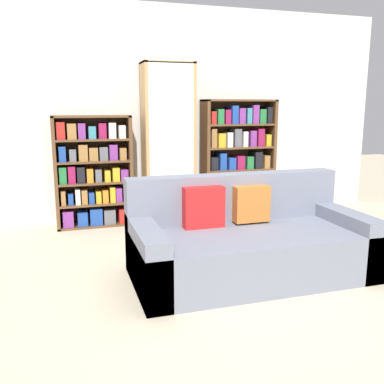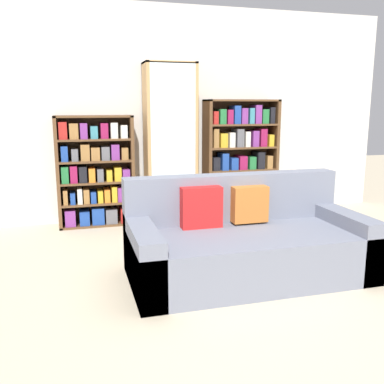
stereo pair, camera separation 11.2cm
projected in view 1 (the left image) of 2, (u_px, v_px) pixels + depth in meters
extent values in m
plane|color=beige|center=(252.00, 299.00, 3.30)|extent=(16.00, 16.00, 0.00)
cube|color=beige|center=(168.00, 114.00, 5.53)|extent=(6.03, 0.06, 2.70)
cube|color=slate|center=(251.00, 254.00, 3.69)|extent=(2.02, 0.97, 0.41)
cube|color=slate|center=(234.00, 197.00, 3.97)|extent=(2.02, 0.20, 0.43)
cube|color=slate|center=(147.00, 258.00, 3.41)|extent=(0.20, 0.97, 0.53)
cube|color=slate|center=(341.00, 238.00, 3.94)|extent=(0.20, 0.97, 0.53)
cube|color=red|center=(204.00, 207.00, 3.72)|extent=(0.36, 0.12, 0.36)
cube|color=#B76628|center=(251.00, 204.00, 3.85)|extent=(0.32, 0.12, 0.32)
cube|color=brown|center=(56.00, 173.00, 5.06)|extent=(0.04, 0.32, 1.35)
cube|color=brown|center=(130.00, 170.00, 5.31)|extent=(0.04, 0.32, 1.35)
cube|color=brown|center=(91.00, 116.00, 5.05)|extent=(0.92, 0.32, 0.02)
cube|color=brown|center=(96.00, 224.00, 5.32)|extent=(0.92, 0.32, 0.02)
cube|color=brown|center=(93.00, 170.00, 5.33)|extent=(0.92, 0.01, 1.35)
cube|color=brown|center=(95.00, 203.00, 5.26)|extent=(0.84, 0.32, 0.02)
cube|color=brown|center=(94.00, 182.00, 5.21)|extent=(0.84, 0.32, 0.02)
cube|color=brown|center=(93.00, 161.00, 5.16)|extent=(0.84, 0.32, 0.02)
cube|color=brown|center=(92.00, 139.00, 5.11)|extent=(0.84, 0.32, 0.02)
cube|color=#7A3384|center=(68.00, 218.00, 5.19)|extent=(0.12, 0.24, 0.20)
cube|color=#1E4293|center=(82.00, 218.00, 5.24)|extent=(0.12, 0.24, 0.17)
cube|color=#1E4293|center=(96.00, 216.00, 5.28)|extent=(0.15, 0.24, 0.20)
cube|color=#5B5B60|center=(109.00, 216.00, 5.33)|extent=(0.14, 0.24, 0.18)
cube|color=#AD231E|center=(122.00, 215.00, 5.38)|extent=(0.11, 0.24, 0.18)
cube|color=olive|center=(63.00, 197.00, 5.13)|extent=(0.05, 0.24, 0.17)
cube|color=#1E4293|center=(71.00, 198.00, 5.15)|extent=(0.06, 0.24, 0.13)
cube|color=beige|center=(78.00, 196.00, 5.17)|extent=(0.06, 0.24, 0.19)
cube|color=olive|center=(84.00, 196.00, 5.20)|extent=(0.07, 0.24, 0.17)
cube|color=#1E4293|center=(91.00, 197.00, 5.22)|extent=(0.06, 0.24, 0.14)
cube|color=gold|center=(98.00, 196.00, 5.25)|extent=(0.06, 0.24, 0.15)
cube|color=orange|center=(105.00, 195.00, 5.27)|extent=(0.07, 0.24, 0.16)
cube|color=gold|center=(112.00, 194.00, 5.29)|extent=(0.06, 0.24, 0.19)
cube|color=#7A3384|center=(118.00, 194.00, 5.31)|extent=(0.07, 0.24, 0.17)
cube|color=#7A3384|center=(125.00, 195.00, 5.34)|extent=(0.06, 0.24, 0.15)
cube|color=#237038|center=(63.00, 175.00, 5.08)|extent=(0.08, 0.24, 0.20)
cube|color=#8E1947|center=(71.00, 174.00, 5.10)|extent=(0.08, 0.24, 0.20)
cube|color=black|center=(81.00, 174.00, 5.14)|extent=(0.09, 0.24, 0.19)
cube|color=orange|center=(90.00, 175.00, 5.17)|extent=(0.07, 0.24, 0.17)
cube|color=#5B5B60|center=(98.00, 175.00, 5.20)|extent=(0.07, 0.24, 0.15)
cube|color=gold|center=(107.00, 175.00, 5.23)|extent=(0.07, 0.24, 0.14)
cube|color=gold|center=(115.00, 174.00, 5.26)|extent=(0.08, 0.24, 0.17)
cube|color=#7A3384|center=(123.00, 174.00, 5.29)|extent=(0.09, 0.24, 0.14)
cube|color=#1E4293|center=(62.00, 154.00, 5.03)|extent=(0.08, 0.24, 0.18)
cube|color=#5B5B60|center=(72.00, 155.00, 5.07)|extent=(0.08, 0.24, 0.14)
cube|color=olive|center=(83.00, 152.00, 5.09)|extent=(0.10, 0.24, 0.20)
cube|color=olive|center=(93.00, 154.00, 5.13)|extent=(0.10, 0.24, 0.16)
cube|color=#5B5B60|center=(103.00, 153.00, 5.17)|extent=(0.10, 0.24, 0.16)
cube|color=#7A3384|center=(113.00, 152.00, 5.20)|extent=(0.09, 0.24, 0.19)
cube|color=olive|center=(122.00, 153.00, 5.23)|extent=(0.08, 0.24, 0.14)
cube|color=#AD231E|center=(61.00, 131.00, 4.97)|extent=(0.09, 0.24, 0.20)
cube|color=olive|center=(71.00, 131.00, 5.01)|extent=(0.10, 0.24, 0.18)
cube|color=#7A3384|center=(81.00, 131.00, 5.04)|extent=(0.08, 0.24, 0.18)
cube|color=teal|center=(92.00, 132.00, 5.08)|extent=(0.08, 0.24, 0.15)
cube|color=#8E1947|center=(102.00, 131.00, 5.11)|extent=(0.09, 0.24, 0.18)
cube|color=beige|center=(112.00, 130.00, 5.14)|extent=(0.08, 0.24, 0.19)
cube|color=beige|center=(121.00, 131.00, 5.18)|extent=(0.08, 0.24, 0.16)
cube|color=tan|center=(145.00, 144.00, 5.29)|extent=(0.04, 0.36, 1.98)
cube|color=tan|center=(191.00, 143.00, 5.46)|extent=(0.04, 0.36, 1.98)
cube|color=tan|center=(167.00, 63.00, 5.18)|extent=(0.63, 0.36, 0.02)
cube|color=tan|center=(169.00, 219.00, 5.57)|extent=(0.63, 0.36, 0.02)
cube|color=tan|center=(165.00, 143.00, 5.53)|extent=(0.63, 0.01, 1.98)
cube|color=silver|center=(172.00, 145.00, 5.21)|extent=(0.55, 0.01, 1.95)
cube|color=tan|center=(169.00, 189.00, 5.49)|extent=(0.55, 0.32, 0.02)
cube|color=tan|center=(168.00, 159.00, 5.41)|extent=(0.55, 0.32, 0.02)
cube|color=tan|center=(168.00, 128.00, 5.33)|extent=(0.55, 0.32, 0.02)
cube|color=tan|center=(168.00, 97.00, 5.26)|extent=(0.55, 0.32, 0.02)
cylinder|color=silver|center=(154.00, 216.00, 5.51)|extent=(0.01, 0.01, 0.09)
cone|color=silver|center=(154.00, 209.00, 5.49)|extent=(0.09, 0.09, 0.10)
cylinder|color=silver|center=(164.00, 215.00, 5.53)|extent=(0.01, 0.01, 0.09)
cone|color=silver|center=(164.00, 208.00, 5.51)|extent=(0.09, 0.09, 0.10)
cylinder|color=silver|center=(174.00, 214.00, 5.57)|extent=(0.01, 0.01, 0.09)
cone|color=silver|center=(174.00, 207.00, 5.55)|extent=(0.09, 0.09, 0.10)
cylinder|color=silver|center=(183.00, 214.00, 5.61)|extent=(0.01, 0.01, 0.09)
cone|color=silver|center=(183.00, 207.00, 5.59)|extent=(0.09, 0.09, 0.10)
cylinder|color=silver|center=(153.00, 186.00, 5.40)|extent=(0.01, 0.01, 0.08)
cone|color=silver|center=(152.00, 179.00, 5.39)|extent=(0.06, 0.06, 0.10)
cylinder|color=silver|center=(159.00, 185.00, 5.45)|extent=(0.01, 0.01, 0.08)
cone|color=silver|center=(159.00, 179.00, 5.44)|extent=(0.06, 0.06, 0.10)
cylinder|color=silver|center=(165.00, 185.00, 5.47)|extent=(0.01, 0.01, 0.08)
cone|color=silver|center=(165.00, 178.00, 5.46)|extent=(0.06, 0.06, 0.10)
cylinder|color=silver|center=(172.00, 185.00, 5.48)|extent=(0.01, 0.01, 0.08)
cone|color=silver|center=(172.00, 178.00, 5.46)|extent=(0.06, 0.06, 0.10)
cylinder|color=silver|center=(178.00, 184.00, 5.52)|extent=(0.01, 0.01, 0.08)
cone|color=silver|center=(178.00, 178.00, 5.50)|extent=(0.06, 0.06, 0.10)
cylinder|color=silver|center=(185.00, 184.00, 5.53)|extent=(0.01, 0.01, 0.08)
cone|color=silver|center=(185.00, 178.00, 5.51)|extent=(0.06, 0.06, 0.10)
cylinder|color=silver|center=(152.00, 156.00, 5.33)|extent=(0.01, 0.01, 0.07)
cone|color=silver|center=(152.00, 150.00, 5.32)|extent=(0.06, 0.06, 0.09)
cylinder|color=silver|center=(158.00, 155.00, 5.38)|extent=(0.01, 0.01, 0.07)
cone|color=silver|center=(158.00, 149.00, 5.37)|extent=(0.06, 0.06, 0.09)
cylinder|color=silver|center=(165.00, 156.00, 5.37)|extent=(0.01, 0.01, 0.07)
cone|color=silver|center=(165.00, 149.00, 5.36)|extent=(0.06, 0.06, 0.09)
cylinder|color=silver|center=(172.00, 155.00, 5.40)|extent=(0.01, 0.01, 0.07)
cone|color=silver|center=(172.00, 149.00, 5.38)|extent=(0.06, 0.06, 0.09)
cylinder|color=silver|center=(178.00, 155.00, 5.44)|extent=(0.01, 0.01, 0.07)
cone|color=silver|center=(178.00, 149.00, 5.42)|extent=(0.06, 0.06, 0.09)
cylinder|color=silver|center=(184.00, 155.00, 5.47)|extent=(0.01, 0.01, 0.07)
cone|color=silver|center=(184.00, 148.00, 5.46)|extent=(0.06, 0.06, 0.09)
cylinder|color=silver|center=(155.00, 125.00, 5.27)|extent=(0.01, 0.01, 0.07)
cone|color=silver|center=(155.00, 118.00, 5.25)|extent=(0.09, 0.09, 0.08)
cylinder|color=silver|center=(168.00, 124.00, 5.33)|extent=(0.01, 0.01, 0.07)
cone|color=silver|center=(168.00, 118.00, 5.32)|extent=(0.09, 0.09, 0.08)
cylinder|color=silver|center=(182.00, 124.00, 5.36)|extent=(0.01, 0.01, 0.07)
cone|color=silver|center=(182.00, 118.00, 5.34)|extent=(0.09, 0.09, 0.08)
cylinder|color=silver|center=(152.00, 93.00, 5.17)|extent=(0.01, 0.01, 0.07)
cone|color=silver|center=(151.00, 87.00, 5.16)|extent=(0.07, 0.07, 0.08)
cylinder|color=silver|center=(160.00, 93.00, 5.21)|extent=(0.01, 0.01, 0.07)
cone|color=silver|center=(160.00, 87.00, 5.20)|extent=(0.07, 0.07, 0.08)
cylinder|color=silver|center=(168.00, 93.00, 5.25)|extent=(0.01, 0.01, 0.07)
cone|color=silver|center=(168.00, 87.00, 5.23)|extent=(0.07, 0.07, 0.08)
cylinder|color=silver|center=(176.00, 93.00, 5.27)|extent=(0.01, 0.01, 0.07)
cone|color=silver|center=(176.00, 87.00, 5.26)|extent=(0.07, 0.07, 0.08)
cylinder|color=silver|center=(184.00, 93.00, 5.30)|extent=(0.01, 0.01, 0.07)
cone|color=silver|center=(184.00, 87.00, 5.28)|extent=(0.07, 0.07, 0.08)
cube|color=brown|center=(205.00, 160.00, 5.58)|extent=(0.04, 0.32, 1.54)
cube|color=brown|center=(270.00, 157.00, 5.85)|extent=(0.04, 0.32, 1.54)
cube|color=brown|center=(239.00, 100.00, 5.56)|extent=(0.98, 0.32, 0.02)
cube|color=brown|center=(237.00, 213.00, 5.86)|extent=(0.98, 0.32, 0.02)
cube|color=brown|center=(234.00, 157.00, 5.85)|extent=(0.98, 0.01, 1.54)
cube|color=brown|center=(237.00, 191.00, 5.80)|extent=(0.90, 0.32, 0.02)
cube|color=brown|center=(238.00, 169.00, 5.74)|extent=(0.90, 0.32, 0.02)
cube|color=brown|center=(238.00, 147.00, 5.68)|extent=(0.90, 0.32, 0.02)
cube|color=brown|center=(239.00, 125.00, 5.62)|extent=(0.90, 0.32, 0.02)
cube|color=#1E4293|center=(210.00, 207.00, 5.72)|extent=(0.05, 0.24, 0.20)
cube|color=teal|center=(216.00, 207.00, 5.74)|extent=(0.07, 0.24, 0.20)
cube|color=beige|center=(222.00, 208.00, 5.77)|extent=(0.06, 0.24, 0.16)
cube|color=orange|center=(228.00, 205.00, 5.79)|extent=(0.08, 0.24, 0.24)
cube|color=#AD231E|center=(234.00, 204.00, 5.81)|extent=(0.07, 0.24, 0.24)
cube|color=#5B5B60|center=(240.00, 207.00, 5.85)|extent=(0.08, 0.24, 0.16)
cube|color=gold|center=(246.00, 204.00, 5.86)|extent=(0.07, 0.24, 0.23)
cube|color=gold|center=(252.00, 206.00, 5.90)|extent=(0.07, 0.24, 0.16)
cube|color=#7A3384|center=(258.00, 204.00, 5.92)|extent=(0.07, 0.24, 0.19)
cube|color=beige|center=(263.00, 204.00, 5.94)|extent=(0.07, 0.24, 0.18)
cube|color=orange|center=(211.00, 185.00, 5.66)|extent=(0.11, 0.24, 0.19)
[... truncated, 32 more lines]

